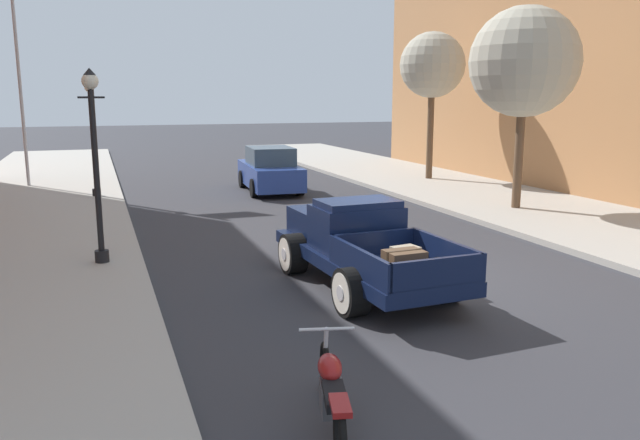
# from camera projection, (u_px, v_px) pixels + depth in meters

# --- Properties ---
(ground_plane) EXTENTS (140.00, 140.00, 0.00)m
(ground_plane) POSITION_uv_depth(u_px,v_px,m) (390.00, 276.00, 12.35)
(ground_plane) COLOR #333338
(hotrod_truck_navy) EXTENTS (2.34, 5.00, 1.58)m
(hotrod_truck_navy) POSITION_uv_depth(u_px,v_px,m) (358.00, 244.00, 11.72)
(hotrod_truck_navy) COLOR #0F1938
(hotrod_truck_navy) RESTS_ON ground
(motorcycle_parked) EXTENTS (0.76, 2.07, 0.93)m
(motorcycle_parked) POSITION_uv_depth(u_px,v_px,m) (332.00, 391.00, 6.55)
(motorcycle_parked) COLOR black
(motorcycle_parked) RESTS_ON ground
(car_background_blue) EXTENTS (2.08, 4.40, 1.65)m
(car_background_blue) POSITION_uv_depth(u_px,v_px,m) (270.00, 171.00, 23.18)
(car_background_blue) COLOR #284293
(car_background_blue) RESTS_ON ground
(street_lamp_near) EXTENTS (0.50, 0.32, 3.85)m
(street_lamp_near) POSITION_uv_depth(u_px,v_px,m) (95.00, 152.00, 12.37)
(street_lamp_near) COLOR black
(street_lamp_near) RESTS_ON sidewalk_left
(street_lamp_far) EXTENTS (0.50, 0.32, 3.85)m
(street_lamp_far) POSITION_uv_depth(u_px,v_px,m) (92.00, 129.00, 20.90)
(street_lamp_far) COLOR black
(street_lamp_far) RESTS_ON sidewalk_left
(flagpole) EXTENTS (1.74, 0.16, 9.16)m
(flagpole) POSITION_uv_depth(u_px,v_px,m) (22.00, 32.00, 22.82)
(flagpole) COLOR #B2B2B7
(flagpole) RESTS_ON sidewalk_left
(street_tree_nearest) EXTENTS (3.19, 3.19, 5.89)m
(street_tree_nearest) POSITION_uv_depth(u_px,v_px,m) (524.00, 62.00, 18.27)
(street_tree_nearest) COLOR brown
(street_tree_nearest) RESTS_ON sidewalk_right
(street_tree_second) EXTENTS (2.60, 2.60, 5.85)m
(street_tree_second) POSITION_uv_depth(u_px,v_px,m) (432.00, 66.00, 25.06)
(street_tree_second) COLOR brown
(street_tree_second) RESTS_ON sidewalk_right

